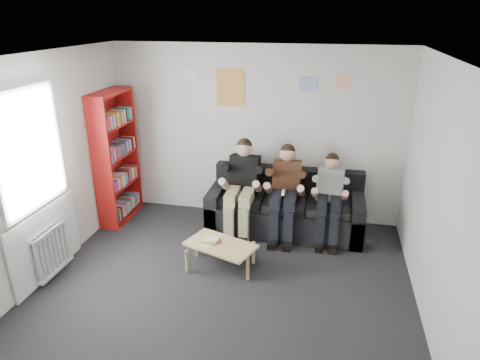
% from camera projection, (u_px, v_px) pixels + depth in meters
% --- Properties ---
extents(room_shell, '(5.00, 5.00, 5.00)m').
position_uv_depth(room_shell, '(212.00, 198.00, 4.35)').
color(room_shell, black).
rests_on(room_shell, ground).
extents(sofa, '(2.28, 0.93, 0.88)m').
position_uv_depth(sofa, '(285.00, 209.00, 6.50)').
color(sofa, black).
rests_on(sofa, ground).
extents(bookshelf, '(0.31, 0.92, 2.04)m').
position_uv_depth(bookshelf, '(117.00, 158.00, 6.59)').
color(bookshelf, maroon).
rests_on(bookshelf, ground).
extents(coffee_table, '(0.88, 0.48, 0.35)m').
position_uv_depth(coffee_table, '(221.00, 247.00, 5.48)').
color(coffee_table, tan).
rests_on(coffee_table, ground).
extents(game_cases, '(0.22, 0.20, 0.05)m').
position_uv_depth(game_cases, '(209.00, 241.00, 5.48)').
color(game_cases, white).
rests_on(game_cases, coffee_table).
extents(person_left, '(0.43, 0.92, 1.40)m').
position_uv_depth(person_left, '(242.00, 188.00, 6.30)').
color(person_left, black).
rests_on(person_left, sofa).
extents(person_middle, '(0.41, 0.88, 1.36)m').
position_uv_depth(person_middle, '(285.00, 193.00, 6.18)').
color(person_middle, '#4A2718').
rests_on(person_middle, sofa).
extents(person_right, '(0.36, 0.78, 1.27)m').
position_uv_depth(person_right, '(329.00, 199.00, 6.07)').
color(person_right, white).
rests_on(person_right, sofa).
extents(radiator, '(0.10, 0.64, 0.60)m').
position_uv_depth(radiator, '(52.00, 250.00, 5.32)').
color(radiator, silver).
rests_on(radiator, ground).
extents(window, '(0.05, 1.30, 2.36)m').
position_uv_depth(window, '(38.00, 200.00, 5.09)').
color(window, white).
rests_on(window, room_shell).
extents(poster_large, '(0.42, 0.01, 0.55)m').
position_uv_depth(poster_large, '(230.00, 88.00, 6.43)').
color(poster_large, '#DBC24D').
rests_on(poster_large, room_shell).
extents(poster_blue, '(0.25, 0.01, 0.20)m').
position_uv_depth(poster_blue, '(308.00, 84.00, 6.17)').
color(poster_blue, '#4791F1').
rests_on(poster_blue, room_shell).
extents(poster_pink, '(0.22, 0.01, 0.18)m').
position_uv_depth(poster_pink, '(343.00, 81.00, 6.05)').
color(poster_pink, '#C53D9B').
rests_on(poster_pink, room_shell).
extents(poster_sign, '(0.20, 0.01, 0.14)m').
position_uv_depth(poster_sign, '(192.00, 73.00, 6.48)').
color(poster_sign, white).
rests_on(poster_sign, room_shell).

